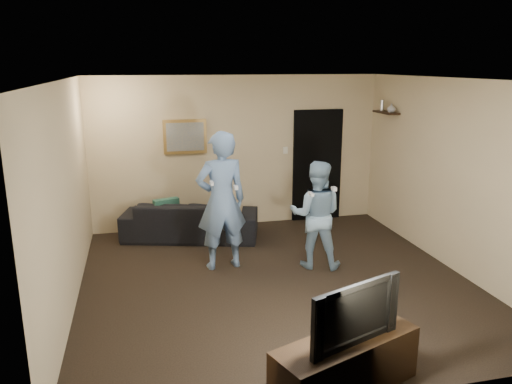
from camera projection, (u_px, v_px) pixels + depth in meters
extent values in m
plane|color=black|center=(276.00, 281.00, 6.58)|extent=(5.00, 5.00, 0.00)
cube|color=silver|center=(278.00, 79.00, 5.93)|extent=(5.00, 5.00, 0.04)
cube|color=#C8B185|center=(238.00, 152.00, 8.61)|extent=(5.00, 0.04, 2.60)
cube|color=#C8B185|center=(363.00, 259.00, 3.90)|extent=(5.00, 0.04, 2.60)
cube|color=#C8B185|center=(67.00, 197.00, 5.70)|extent=(0.04, 5.00, 2.60)
cube|color=#C8B185|center=(453.00, 175.00, 6.82)|extent=(0.04, 5.00, 2.60)
imported|color=black|center=(191.00, 219.00, 8.14)|extent=(2.31, 1.40, 0.63)
cube|color=#174739|center=(167.00, 211.00, 8.02)|extent=(0.43, 0.25, 0.41)
cube|color=olive|center=(185.00, 137.00, 8.31)|extent=(0.72, 0.05, 0.57)
cube|color=slate|center=(185.00, 137.00, 8.29)|extent=(0.62, 0.01, 0.47)
cube|color=black|center=(317.00, 165.00, 8.98)|extent=(0.90, 0.06, 2.00)
cube|color=silver|center=(285.00, 150.00, 8.78)|extent=(0.08, 0.02, 0.12)
cube|color=black|center=(386.00, 112.00, 8.31)|extent=(0.20, 0.60, 0.03)
imported|color=#A7A7AC|center=(391.00, 108.00, 8.13)|extent=(0.16, 0.16, 0.14)
cylinder|color=silver|center=(382.00, 105.00, 8.44)|extent=(0.06, 0.06, 0.18)
cube|color=black|center=(346.00, 365.00, 4.33)|extent=(1.44, 0.90, 0.49)
imported|color=black|center=(348.00, 310.00, 4.20)|extent=(0.94, 0.45, 0.55)
imported|color=#6685B1|center=(221.00, 201.00, 6.81)|extent=(0.75, 0.54, 1.92)
cube|color=white|center=(212.00, 183.00, 6.49)|extent=(0.04, 0.14, 0.04)
cube|color=white|center=(236.00, 187.00, 6.58)|extent=(0.05, 0.09, 0.05)
imported|color=#7E9EB8|center=(316.00, 215.00, 6.89)|extent=(0.90, 0.81, 1.51)
cube|color=white|center=(311.00, 194.00, 6.56)|extent=(0.04, 0.14, 0.04)
cube|color=white|center=(334.00, 189.00, 6.62)|extent=(0.05, 0.09, 0.05)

